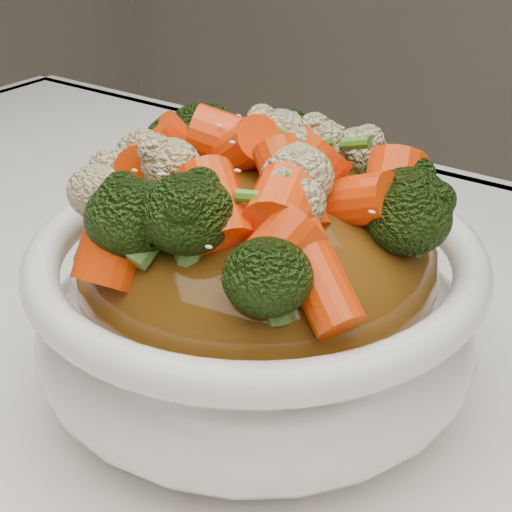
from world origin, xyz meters
The scene contains 8 objects.
tablecloth centered at (0.00, 0.00, 0.73)m, with size 1.20×0.80×0.04m, color white.
bowl centered at (-0.04, 0.06, 0.79)m, with size 0.23×0.23×0.09m, color white, non-canonical shape.
sauce_base centered at (-0.04, 0.06, 0.83)m, with size 0.18×0.18×0.10m, color #5F3A10.
carrots centered at (-0.04, 0.06, 0.89)m, with size 0.18×0.18×0.05m, color #F44107, non-canonical shape.
broccoli centered at (-0.04, 0.06, 0.89)m, with size 0.18×0.18×0.05m, color black, non-canonical shape.
cauliflower centered at (-0.04, 0.06, 0.89)m, with size 0.18×0.18×0.04m, color beige, non-canonical shape.
scallions centered at (-0.04, 0.06, 0.89)m, with size 0.13×0.13×0.02m, color #38771B, non-canonical shape.
sesame_seeds centered at (-0.04, 0.06, 0.89)m, with size 0.16×0.16×0.01m, color beige, non-canonical shape.
Camera 1 is at (0.16, -0.22, 1.01)m, focal length 55.00 mm.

